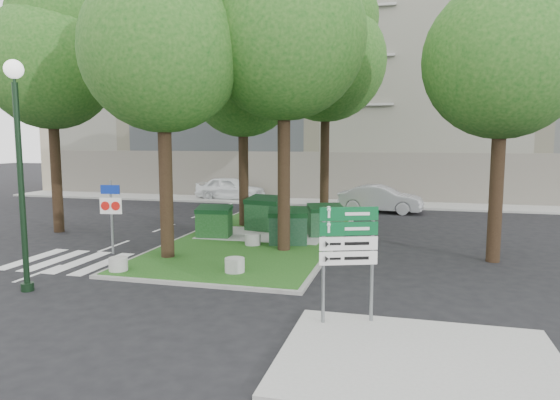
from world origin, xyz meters
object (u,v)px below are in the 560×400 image
(litter_bin, at_px, (335,212))
(tree_median_mid, at_px, (245,72))
(car_silver, at_px, (380,199))
(dumpster_d, at_px, (325,220))
(bollard_mid, at_px, (253,239))
(tree_street_right, at_px, (507,44))
(car_white, at_px, (230,188))
(bollard_left, at_px, (118,264))
(dumpster_b, at_px, (266,214))
(tree_median_far, at_px, (328,49))
(dumpster_c, at_px, (288,227))
(tree_median_near_right, at_px, (287,21))
(tree_street_left, at_px, (52,52))
(bollard_right, at_px, (235,265))
(tree_median_near_left, at_px, (165,35))
(street_lamp, at_px, (19,148))
(dumpster_a, at_px, (214,222))
(traffic_sign_pole, at_px, (111,207))
(directional_sign, at_px, (348,246))

(litter_bin, bearing_deg, tree_median_mid, -141.06)
(tree_median_mid, xyz_separation_m, car_silver, (5.67, 6.44, -6.23))
(dumpster_d, distance_m, bollard_mid, 3.40)
(tree_street_right, bearing_deg, car_white, 136.37)
(bollard_left, xyz_separation_m, car_silver, (6.86, 15.00, 0.43))
(dumpster_b, xyz_separation_m, car_white, (-5.51, 10.61, -0.05))
(tree_median_far, height_order, dumpster_c, tree_median_far)
(tree_median_near_right, relative_size, dumpster_d, 6.96)
(tree_street_left, relative_size, bollard_left, 19.89)
(dumpster_c, distance_m, car_silver, 10.36)
(bollard_right, height_order, bollard_mid, bollard_right)
(tree_median_mid, xyz_separation_m, tree_street_left, (-7.50, -3.00, 0.67))
(tree_median_far, relative_size, bollard_mid, 20.41)
(tree_median_near_left, height_order, car_silver, tree_median_near_left)
(bollard_right, xyz_separation_m, car_white, (-6.53, 17.47, 0.46))
(bollard_right, distance_m, car_silver, 14.70)
(bollard_mid, height_order, street_lamp, street_lamp)
(tree_median_far, xyz_separation_m, car_silver, (2.47, 3.44, -7.57))
(tree_median_far, relative_size, car_silver, 2.62)
(litter_bin, bearing_deg, car_white, 140.11)
(dumpster_a, bearing_deg, traffic_sign_pole, -133.76)
(tree_median_near_left, xyz_separation_m, tree_street_left, (-7.00, 3.50, 0.33))
(tree_median_near_right, relative_size, tree_street_right, 1.14)
(tree_median_near_left, bearing_deg, bollard_right, -26.19)
(tree_street_left, height_order, bollard_left, tree_street_left)
(tree_median_near_right, relative_size, bollard_left, 20.73)
(tree_street_left, height_order, dumpster_c, tree_street_left)
(tree_median_near_left, bearing_deg, traffic_sign_pole, 173.32)
(dumpster_d, bearing_deg, car_white, 104.85)
(tree_median_mid, distance_m, traffic_sign_pole, 8.67)
(bollard_right, bearing_deg, tree_median_far, 84.92)
(tree_street_left, bearing_deg, bollard_left, -41.37)
(tree_median_near_left, xyz_separation_m, traffic_sign_pole, (-2.39, 0.28, -5.65))
(tree_median_far, relative_size, tree_street_left, 1.08)
(tree_median_near_right, height_order, tree_median_far, tree_median_far)
(tree_median_near_left, distance_m, directional_sign, 9.64)
(tree_median_near_right, relative_size, tree_street_left, 1.04)
(tree_median_mid, bearing_deg, car_white, 114.04)
(bollard_mid, bearing_deg, car_white, 113.29)
(street_lamp, bearing_deg, tree_median_near_right, 47.35)
(dumpster_d, bearing_deg, bollard_left, -147.55)
(dumpster_d, xyz_separation_m, bollard_right, (-1.67, -6.25, -0.41))
(tree_median_near_left, xyz_separation_m, tree_median_near_right, (3.50, 2.00, 0.67))
(dumpster_c, bearing_deg, bollard_left, -141.87)
(tree_median_mid, xyz_separation_m, tree_median_far, (3.20, 3.00, 1.34))
(litter_bin, xyz_separation_m, directional_sign, (2.27, -14.03, 1.34))
(bollard_right, distance_m, car_white, 18.66)
(car_white, relative_size, car_silver, 1.01)
(tree_median_near_left, height_order, dumpster_a, tree_median_near_left)
(bollard_left, height_order, traffic_sign_pole, traffic_sign_pole)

